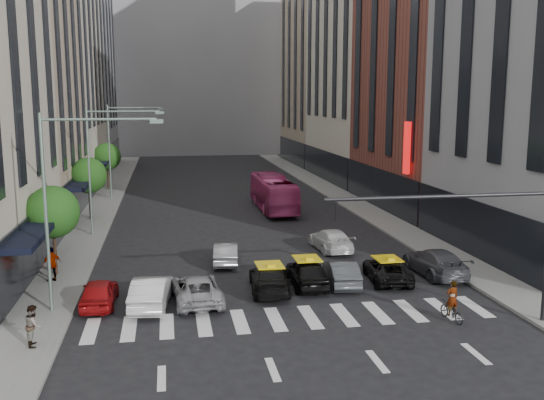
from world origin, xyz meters
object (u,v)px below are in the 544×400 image
streetlamp_mid (102,154)px  car_white_front (151,291)px  streetlamp_near (67,186)px  taxi_left (269,278)px  taxi_center (307,273)px  motorcycle (451,311)px  streetlamp_far (119,139)px  pedestrian_near (33,325)px  car_red (99,293)px  pedestrian_far (52,264)px  bus (273,193)px

streetlamp_mid → car_white_front: (3.54, -15.85, -5.16)m
streetlamp_near → car_white_front: 6.26m
taxi_left → taxi_center: (2.09, 0.54, 0.05)m
taxi_center → motorcycle: 7.92m
streetlamp_far → taxi_center: (11.53, -30.04, -5.16)m
pedestrian_near → car_red: bearing=-30.3°
taxi_center → streetlamp_far: bearing=-68.1°
taxi_center → pedestrian_far: (-13.25, 2.70, 0.35)m
streetlamp_mid → pedestrian_far: bearing=-98.6°
taxi_center → pedestrian_near: 13.82m
car_white_front → bus: (10.08, 23.75, 0.76)m
streetlamp_far → taxi_left: streetlamp_far is taller
streetlamp_far → bus: size_ratio=0.83×
car_white_front → pedestrian_near: 6.12m
taxi_center → bus: size_ratio=0.40×
motorcycle → pedestrian_near: (-17.63, -0.04, 0.54)m
taxi_center → motorcycle: size_ratio=2.61×
streetlamp_near → motorcycle: (16.73, -4.01, -5.47)m
streetlamp_far → pedestrian_far: bearing=-93.6°
motorcycle → streetlamp_near: bearing=-22.3°
car_white_front → bus: bus is taller
taxi_left → motorcycle: (7.29, -5.44, -0.25)m
streetlamp_mid → taxi_center: 18.89m
streetlamp_near → pedestrian_near: streetlamp_near is taller
streetlamp_near → taxi_center: size_ratio=2.07×
streetlamp_near → streetlamp_far: size_ratio=1.00×
streetlamp_near → taxi_center: streetlamp_near is taller
streetlamp_near → pedestrian_far: size_ratio=4.80×
streetlamp_near → streetlamp_far: (0.00, 32.00, 0.00)m
car_white_front → motorcycle: bearing=169.1°
taxi_left → bus: size_ratio=0.44×
taxi_left → streetlamp_near: bearing=13.3°
streetlamp_near → streetlamp_mid: 16.00m
car_red → pedestrian_near: (-2.00, -4.72, 0.31)m
car_red → bus: size_ratio=0.36×
taxi_center → bus: 22.05m
car_white_front → streetlamp_near: bearing=9.0°
car_white_front → taxi_center: car_white_front is taller
pedestrian_far → car_red: bearing=86.7°
streetlamp_far → pedestrian_near: streetlamp_far is taller
streetlamp_near → motorcycle: bearing=-13.5°
motorcycle → car_white_front: bearing=-26.4°
taxi_left → motorcycle: size_ratio=2.86×
taxi_center → motorcycle: taxi_center is taller
streetlamp_mid → taxi_left: size_ratio=1.89×
streetlamp_near → pedestrian_far: bearing=110.2°
car_red → taxi_center: taxi_center is taller
streetlamp_near → bus: streetlamp_near is taller
taxi_center → bus: (2.09, 21.94, 0.77)m
bus → streetlamp_far: bearing=-31.0°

